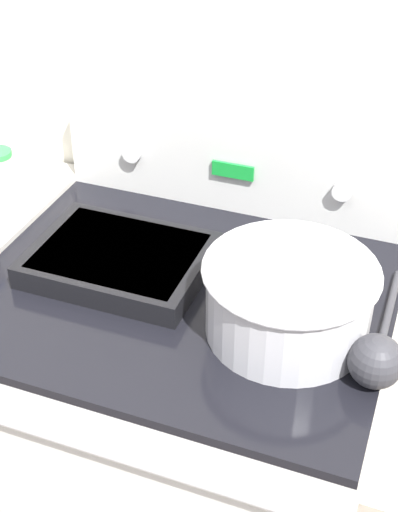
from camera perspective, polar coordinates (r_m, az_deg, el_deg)
name	(u,v)px	position (r m, az deg, el deg)	size (l,w,h in m)	color
kitchen_wall	(251,47)	(1.47, 4.16, 16.33)	(8.00, 0.05, 2.50)	silver
stove_range	(188,447)	(1.65, -0.88, -15.04)	(0.76, 0.68, 0.92)	silver
control_panel	(237,168)	(1.51, 3.10, 7.06)	(0.76, 0.07, 0.19)	silver
mixing_bowl	(289,295)	(1.19, 7.21, -3.14)	(0.29, 0.29, 0.13)	silver
casserole_dish	(120,259)	(1.36, -6.36, -0.20)	(0.33, 0.25, 0.05)	black
ladle	(377,358)	(1.15, 14.02, -7.90)	(0.09, 0.34, 0.09)	#333338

